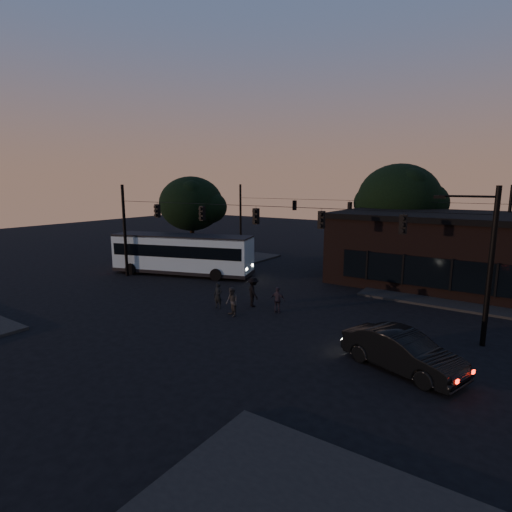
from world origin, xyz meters
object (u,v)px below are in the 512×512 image
Objects in this scene: car at (402,351)px; pedestrian_a at (218,295)px; pedestrian_b at (232,302)px; pedestrian_c at (278,300)px; pedestrian_d at (253,292)px; bus at (182,252)px; building at (442,248)px.

car is 3.12× the size of pedestrian_a.
pedestrian_a is 1.77m from pedestrian_b.
pedestrian_c is (-8.09, 3.57, -0.05)m from car.
pedestrian_d is (-9.97, 3.74, 0.11)m from car.
bus is 12.71m from pedestrian_c.
bus is 7.59× the size of pedestrian_a.
pedestrian_d is at bearing 122.00° from pedestrian_b.
pedestrian_c is (11.94, -4.23, -1.11)m from bus.
pedestrian_b is 2.77m from pedestrian_c.
car is 3.22× the size of pedestrian_c.
pedestrian_d reaches higher than pedestrian_a.
car is at bearing -14.14° from pedestrian_a.
bus is at bearing -30.38° from pedestrian_c.
pedestrian_a is (-10.09, -14.52, -1.90)m from building.
bus is 2.44× the size of car.
bus is 10.19m from pedestrian_a.
building reaches higher than pedestrian_a.
pedestrian_c is at bearing 79.21° from pedestrian_b.
pedestrian_d is (-0.03, 2.22, 0.09)m from pedestrian_b.
pedestrian_a is at bearing -51.41° from bus.
pedestrian_d is at bearing -40.08° from bus.
pedestrian_a is (-11.56, 2.23, -0.02)m from car.
pedestrian_c is at bearing -37.60° from bus.
pedestrian_d reaches higher than pedestrian_c.
bus reaches higher than car.
car is at bearing 22.67° from pedestrian_b.
pedestrian_a is 2.19m from pedestrian_d.
pedestrian_b is at bearing -119.06° from building.
building is 17.79m from pedestrian_a.
car is at bearing -164.02° from pedestrian_d.
pedestrian_c is (1.86, 2.05, -0.07)m from pedestrian_b.
pedestrian_b is at bearing 127.18° from pedestrian_d.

